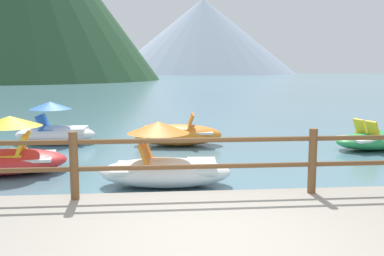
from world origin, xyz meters
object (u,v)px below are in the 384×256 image
pedal_boat_0 (55,130)px  pedal_boat_6 (165,165)px  pedal_boat_4 (6,154)px  pedal_boat_2 (377,140)px  pedal_boat_1 (177,134)px

pedal_boat_0 → pedal_boat_6: (3.06, -4.94, -0.02)m
pedal_boat_4 → pedal_boat_6: (3.31, -1.29, -0.01)m
pedal_boat_0 → pedal_boat_2: 9.12m
pedal_boat_0 → pedal_boat_2: bearing=-10.8°
pedal_boat_1 → pedal_boat_2: pedal_boat_1 is taller
pedal_boat_1 → pedal_boat_2: bearing=-11.5°
pedal_boat_2 → pedal_boat_4: (-9.20, -1.93, 0.15)m
pedal_boat_6 → pedal_boat_2: bearing=28.7°
pedal_boat_0 → pedal_boat_4: bearing=-93.9°
pedal_boat_0 → pedal_boat_1: bearing=-9.8°
pedal_boat_2 → pedal_boat_6: pedal_boat_6 is taller
pedal_boat_4 → pedal_boat_0: bearing=86.1°
pedal_boat_0 → pedal_boat_4: size_ratio=0.88×
pedal_boat_1 → pedal_boat_2: size_ratio=0.98×
pedal_boat_0 → pedal_boat_2: size_ratio=0.87×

